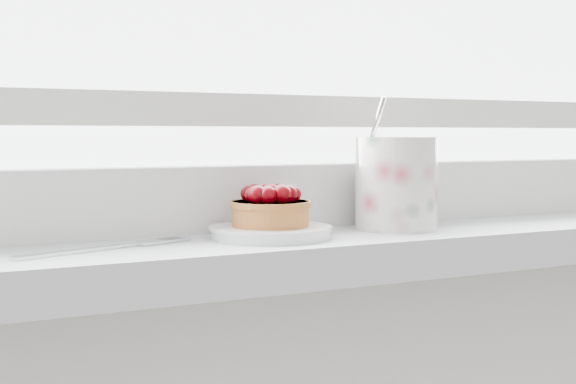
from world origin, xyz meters
TOP-DOWN VIEW (x-y plane):
  - saucer at (-0.01, 1.89)m, footprint 0.12×0.12m
  - raspberry_tart at (-0.01, 1.89)m, footprint 0.08×0.08m
  - floral_mug at (0.15, 1.89)m, footprint 0.14×0.11m
  - fork at (-0.18, 1.88)m, footprint 0.18×0.08m

SIDE VIEW (x-z plane):
  - fork at x=-0.18m, z-range 0.94..0.94m
  - saucer at x=-0.01m, z-range 0.94..0.95m
  - raspberry_tart at x=-0.01m, z-range 0.95..0.99m
  - floral_mug at x=0.15m, z-range 0.92..1.07m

